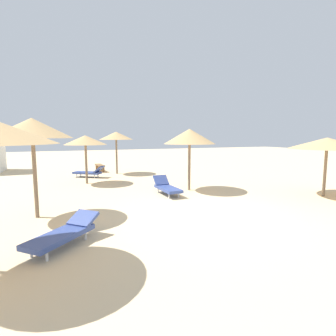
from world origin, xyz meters
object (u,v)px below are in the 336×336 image
object	(u,v)px
parasol_0	(116,136)
parasol_1	(327,143)
parasol_5	(32,129)
parasol_6	(85,140)
lounger_3	(64,233)
lounger_2	(167,187)
bench_0	(100,167)
lounger_0	(89,172)
parasol_2	(190,137)

from	to	relation	value
parasol_0	parasol_1	size ratio (longest dim) A/B	0.92
parasol_5	parasol_6	bearing A→B (deg)	69.59
parasol_1	lounger_3	distance (m)	10.53
parasol_6	lounger_2	size ratio (longest dim) A/B	1.36
lounger_3	bench_0	distance (m)	13.06
parasol_5	lounger_3	bearing A→B (deg)	-74.38
parasol_5	bench_0	distance (m)	10.98
parasol_1	lounger_0	distance (m)	12.66
parasol_0	lounger_0	size ratio (longest dim) A/B	1.48
lounger_0	parasol_2	bearing A→B (deg)	-55.94
parasol_0	lounger_2	bearing A→B (deg)	-84.51
lounger_0	lounger_3	distance (m)	10.41
parasol_1	parasol_2	xyz separation A→B (m)	(-4.70, 3.32, 0.27)
parasol_2	parasol_5	bearing A→B (deg)	-163.50
parasol_0	lounger_0	world-z (taller)	parasol_0
parasol_5	parasol_6	size ratio (longest dim) A/B	1.20
parasol_2	parasol_5	xyz separation A→B (m)	(-6.32, -1.87, 0.26)
parasol_5	lounger_0	world-z (taller)	parasol_5
parasol_0	parasol_2	size ratio (longest dim) A/B	0.98
lounger_0	bench_0	xyz separation A→B (m)	(1.01, 2.51, 0.03)
parasol_6	bench_0	world-z (taller)	parasol_6
lounger_3	bench_0	bearing A→B (deg)	78.10
parasol_1	lounger_2	world-z (taller)	parasol_1
parasol_2	parasol_6	distance (m)	5.62
parasol_0	bench_0	xyz separation A→B (m)	(-0.89, 1.60, -2.18)
parasol_6	lounger_3	size ratio (longest dim) A/B	1.42
parasol_2	lounger_3	bearing A→B (deg)	-141.14
parasol_2	parasol_5	world-z (taller)	parasol_5
parasol_1	bench_0	distance (m)	13.99
parasol_0	parasol_6	bearing A→B (deg)	-126.76
lounger_3	lounger_2	bearing A→B (deg)	43.63
lounger_0	lounger_3	size ratio (longest dim) A/B	1.05
parasol_2	lounger_3	distance (m)	7.50
parasol_6	lounger_2	distance (m)	5.42
parasol_6	lounger_0	world-z (taller)	parasol_6
parasol_0	parasol_5	xyz separation A→B (m)	(-4.32, -8.56, 0.24)
parasol_0	lounger_3	distance (m)	11.95
lounger_2	bench_0	bearing A→B (deg)	100.23
parasol_2	parasol_5	size ratio (longest dim) A/B	0.93
lounger_2	lounger_3	xyz separation A→B (m)	(-4.27, -4.07, -0.01)
parasol_1	bench_0	world-z (taller)	parasol_1
parasol_1	parasol_0	bearing A→B (deg)	123.83
lounger_0	lounger_2	size ratio (longest dim) A/B	1.01
parasol_2	parasol_6	xyz separation A→B (m)	(-4.26, 3.66, -0.20)
parasol_0	parasol_1	world-z (taller)	parasol_0
parasol_1	lounger_0	world-z (taller)	parasol_1
lounger_3	bench_0	size ratio (longest dim) A/B	1.19
parasol_5	bench_0	xyz separation A→B (m)	(3.43, 10.15, -2.42)
lounger_0	bench_0	world-z (taller)	lounger_0
parasol_6	bench_0	bearing A→B (deg)	73.47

